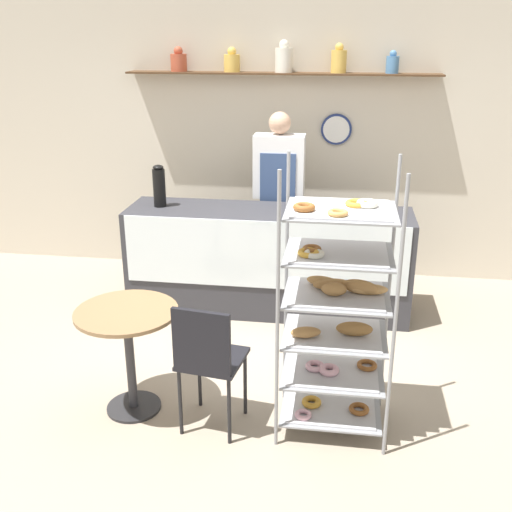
{
  "coord_description": "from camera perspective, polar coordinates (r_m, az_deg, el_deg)",
  "views": [
    {
      "loc": [
        0.61,
        -3.82,
        2.4
      ],
      "look_at": [
        0.0,
        0.41,
        0.79
      ],
      "focal_mm": 42.0,
      "sensor_mm": 36.0,
      "label": 1
    }
  ],
  "objects": [
    {
      "name": "cafe_table",
      "position": [
        4.0,
        -12.08,
        -7.48
      ],
      "size": [
        0.66,
        0.66,
        0.73
      ],
      "color": "#262628",
      "rests_on": "ground_plane"
    },
    {
      "name": "donut_tray_counter",
      "position": [
        5.13,
        6.57,
        4.05
      ],
      "size": [
        0.49,
        0.28,
        0.05
      ],
      "color": "silver",
      "rests_on": "display_counter"
    },
    {
      "name": "coffee_carafe",
      "position": [
        5.4,
        -9.21,
        6.59
      ],
      "size": [
        0.11,
        0.11,
        0.37
      ],
      "color": "black",
      "rests_on": "display_counter"
    },
    {
      "name": "pastry_rack",
      "position": [
        3.67,
        7.62,
        -5.24
      ],
      "size": [
        0.68,
        0.54,
        1.73
      ],
      "color": "gray",
      "rests_on": "ground_plane"
    },
    {
      "name": "cafe_chair",
      "position": [
        3.71,
        -4.65,
        -9.39
      ],
      "size": [
        0.43,
        0.43,
        0.89
      ],
      "rotation": [
        0.0,
        0.0,
        9.28
      ],
      "color": "black",
      "rests_on": "ground_plane"
    },
    {
      "name": "ground_plane",
      "position": [
        4.55,
        -0.75,
        -11.22
      ],
      "size": [
        14.0,
        14.0,
        0.0
      ],
      "primitive_type": "plane",
      "color": "gray"
    },
    {
      "name": "display_counter",
      "position": [
        5.38,
        1.16,
        -0.43
      ],
      "size": [
        2.51,
        0.63,
        0.93
      ],
      "color": "#333338",
      "rests_on": "ground_plane"
    },
    {
      "name": "person_worker",
      "position": [
        5.69,
        2.18,
        5.71
      ],
      "size": [
        0.47,
        0.23,
        1.72
      ],
      "color": "#282833",
      "rests_on": "ground_plane"
    },
    {
      "name": "back_wall",
      "position": [
        6.14,
        2.45,
        10.9
      ],
      "size": [
        10.0,
        0.3,
        2.7
      ],
      "color": "beige",
      "rests_on": "ground_plane"
    }
  ]
}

